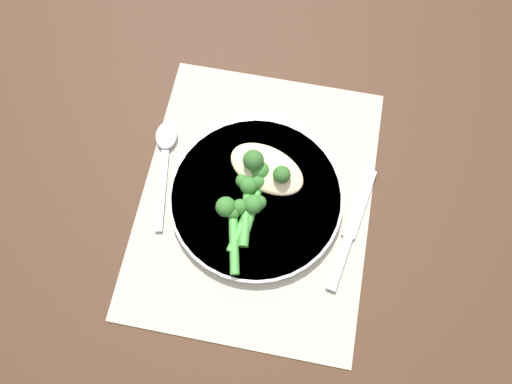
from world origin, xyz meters
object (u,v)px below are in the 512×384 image
Objects in this scene: broccoli_stalk_front at (258,178)px; broccoli_stalk_rear at (250,210)px; knife at (351,229)px; broccoli_stalk_left at (249,193)px; plate at (256,197)px; chicken_fillet at (267,169)px; spoon at (165,149)px; broccoli_stalk_right at (232,217)px.

broccoli_stalk_front is 1.37× the size of broccoli_stalk_rear.
broccoli_stalk_rear is 0.15m from knife.
plate is at bearing 6.98° from broccoli_stalk_left.
broccoli_stalk_front is 0.16m from knife.
chicken_fillet is 1.49× the size of broccoli_stalk_rear.
broccoli_stalk_left is at bearing -31.09° from spoon.
broccoli_stalk_left is 0.03m from broccoli_stalk_rear.
broccoli_stalk_right is (0.07, -0.03, 0.00)m from broccoli_stalk_front.
chicken_fillet reaches higher than spoon.
chicken_fillet is 0.17m from spoon.
knife is (0.06, 0.14, -0.02)m from chicken_fillet.
broccoli_stalk_front is (0.02, -0.01, -0.00)m from chicken_fillet.
broccoli_stalk_front is 0.05m from broccoli_stalk_rear.
broccoli_stalk_rear is (0.03, -0.00, 0.02)m from plate.
broccoli_stalk_rear is 0.46× the size of knife.
broccoli_stalk_right is at bearing -107.60° from broccoli_stalk_front.
plate is 1.32× the size of knife.
broccoli_stalk_front reaches higher than broccoli_stalk_rear.
broccoli_stalk_right is at bearing -33.17° from plate.
broccoli_stalk_left reaches higher than knife.
chicken_fillet is 0.75× the size of spoon.
broccoli_stalk_front is 1.11× the size of broccoli_stalk_left.
spoon is at bearing 173.75° from broccoli_stalk_front.
broccoli_stalk_front is 0.07m from broccoli_stalk_right.
broccoli_stalk_front is at bearing -21.07° from spoon.
chicken_fillet is at bearing 168.04° from plate.
broccoli_stalk_rear reaches higher than chicken_fillet.
spoon is (-0.03, -0.15, -0.02)m from broccoli_stalk_front.
plate is at bearing 43.49° from broccoli_stalk_right.
knife is (-0.01, 0.15, -0.02)m from broccoli_stalk_rear.
chicken_fillet is at bearing 60.12° from broccoli_stalk_left.
spoon is (-0.10, -0.13, -0.02)m from broccoli_stalk_right.
chicken_fillet is at bearing 66.80° from broccoli_stalk_front.
broccoli_stalk_right reaches higher than broccoli_stalk_left.
spoon reaches higher than knife.
broccoli_stalk_rear is (0.07, -0.01, -0.00)m from chicken_fillet.
chicken_fillet is 0.68× the size of knife.
spoon is at bearing -109.03° from plate.
broccoli_stalk_left is at bearing -76.95° from plate.
plate is 0.03m from broccoli_stalk_front.
broccoli_stalk_rear is 0.03m from broccoli_stalk_right.
broccoli_stalk_left is at bearing 53.16° from broccoli_stalk_right.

